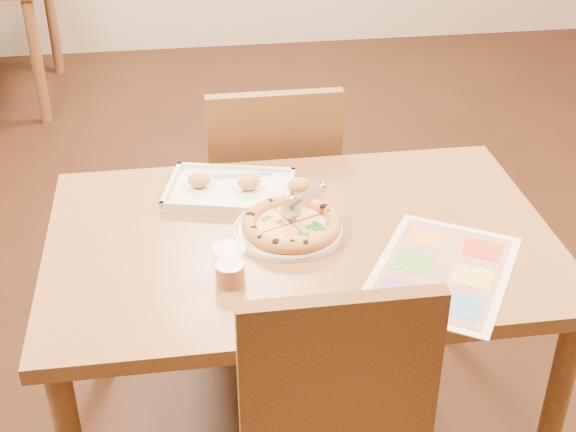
{
  "coord_description": "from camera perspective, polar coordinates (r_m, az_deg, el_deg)",
  "views": [
    {
      "loc": [
        -0.28,
        -1.71,
        1.84
      ],
      "look_at": [
        -0.03,
        0.02,
        0.77
      ],
      "focal_mm": 50.0,
      "sensor_mm": 36.0,
      "label": 1
    }
  ],
  "objects": [
    {
      "name": "appetizer_tray",
      "position": [
        2.24,
        -3.88,
        1.89
      ],
      "size": [
        0.42,
        0.31,
        0.06
      ],
      "rotation": [
        0.0,
        0.0,
        -0.24
      ],
      "color": "silver",
      "rests_on": "dining_table"
    },
    {
      "name": "chair_far",
      "position": [
        2.66,
        -1.15,
        2.84
      ],
      "size": [
        0.42,
        0.42,
        0.47
      ],
      "rotation": [
        0.0,
        0.0,
        3.14
      ],
      "color": "brown",
      "rests_on": "ground"
    },
    {
      "name": "plate",
      "position": [
        2.07,
        0.0,
        -1.0
      ],
      "size": [
        0.29,
        0.29,
        0.02
      ],
      "primitive_type": "cylinder",
      "rotation": [
        0.0,
        0.0,
        -0.02
      ],
      "color": "silver",
      "rests_on": "dining_table"
    },
    {
      "name": "pizza",
      "position": [
        2.06,
        0.26,
        -0.62
      ],
      "size": [
        0.26,
        0.26,
        0.04
      ],
      "rotation": [
        0.0,
        0.0,
        0.4
      ],
      "color": "#BE8B40",
      "rests_on": "plate"
    },
    {
      "name": "pizza_cutter",
      "position": [
        2.06,
        1.1,
        1.07
      ],
      "size": [
        0.12,
        0.07,
        0.08
      ],
      "rotation": [
        0.0,
        0.0,
        0.46
      ],
      "color": "silver",
      "rests_on": "pizza"
    },
    {
      "name": "glass_tumbler",
      "position": [
        1.87,
        -4.16,
        -3.7
      ],
      "size": [
        0.08,
        0.08,
        0.1
      ],
      "rotation": [
        0.0,
        0.0,
        -0.41
      ],
      "color": "#7A3409",
      "rests_on": "dining_table"
    },
    {
      "name": "menu",
      "position": [
        1.97,
        10.91,
        -3.81
      ],
      "size": [
        0.49,
        0.53,
        0.0
      ],
      "primitive_type": "cube",
      "rotation": [
        0.0,
        0.0,
        -0.55
      ],
      "color": "silver",
      "rests_on": "dining_table"
    },
    {
      "name": "dining_table",
      "position": [
        2.11,
        0.91,
        -3.28
      ],
      "size": [
        1.3,
        0.85,
        0.72
      ],
      "color": "brown",
      "rests_on": "ground"
    }
  ]
}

